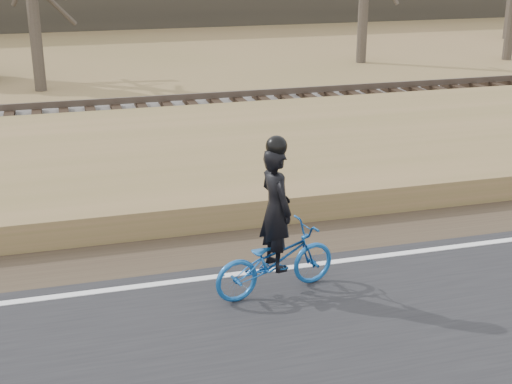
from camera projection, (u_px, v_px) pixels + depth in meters
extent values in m
plane|color=olive|center=(226.00, 287.00, 9.35)|extent=(120.00, 120.00, 0.00)
cube|color=silver|center=(222.00, 276.00, 9.51)|extent=(120.00, 0.12, 0.01)
cube|color=#473A2B|center=(207.00, 249.00, 10.43)|extent=(120.00, 1.60, 0.04)
cube|color=olive|center=(173.00, 174.00, 13.08)|extent=(120.00, 5.00, 0.44)
cube|color=slate|center=(145.00, 125.00, 16.52)|extent=(120.00, 3.00, 0.45)
cube|color=black|center=(145.00, 112.00, 16.42)|extent=(120.00, 2.40, 0.14)
cube|color=brown|center=(149.00, 113.00, 15.72)|extent=(120.00, 0.07, 0.15)
cube|color=brown|center=(141.00, 100.00, 17.03)|extent=(120.00, 0.07, 0.15)
imported|color=#1755A1|center=(275.00, 260.00, 8.97)|extent=(1.75, 0.92, 0.88)
imported|color=black|center=(276.00, 209.00, 8.73)|extent=(0.48, 0.63, 1.56)
sphere|color=black|center=(276.00, 146.00, 8.46)|extent=(0.26, 0.26, 0.26)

